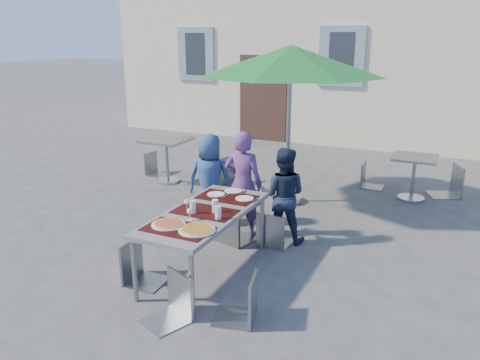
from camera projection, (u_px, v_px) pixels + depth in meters
The scene contains 22 objects.
ground at pixel (168, 281), 5.25m from camera, with size 90.00×90.00×0.00m, color #464648.
dining_table at pixel (205, 216), 5.26m from camera, with size 0.80×1.85×0.76m.
pizza_near_left at pixel (168, 224), 4.85m from camera, with size 0.35×0.35×0.03m.
pizza_near_right at pixel (197, 229), 4.71m from camera, with size 0.38×0.38×0.03m.
glassware at pixel (204, 208), 5.12m from camera, with size 0.51×0.38×0.15m.
place_settings at pixel (231, 194), 5.78m from camera, with size 0.65×0.43×0.01m.
child_0 at pixel (210, 180), 6.70m from camera, with size 0.65×0.42×1.33m, color #2E4C80.
child_1 at pixel (243, 184), 6.30m from camera, with size 0.53×0.35×1.46m, color #673C7C.
child_2 at pixel (283, 195), 6.13m from camera, with size 0.62×0.36×1.28m, color #1B223B.
chair_0 at pixel (206, 199), 6.37m from camera, with size 0.47×0.47×0.87m.
chair_1 at pixel (231, 200), 6.08m from camera, with size 0.55×0.55×1.02m.
chair_2 at pixel (274, 209), 5.99m from camera, with size 0.41×0.42×0.88m.
chair_3 at pixel (137, 238), 5.10m from camera, with size 0.43×0.42×0.90m.
chair_4 at pixel (244, 272), 4.39m from camera, with size 0.47×0.47×0.88m.
chair_5 at pixel (171, 271), 4.41m from camera, with size 0.51×0.51×0.87m.
patio_umbrella at pixel (291, 61), 7.15m from camera, with size 2.90×2.90×2.52m.
cafe_table_0 at pixel (167, 151), 8.70m from camera, with size 0.77×0.77×0.83m.
bg_chair_l_0 at pixel (154, 150), 9.22m from camera, with size 0.40×0.40×0.85m.
bg_chair_r_0 at pixel (223, 152), 8.63m from camera, with size 0.55×0.55×1.01m.
cafe_table_1 at pixel (414, 170), 7.77m from camera, with size 0.70×0.70×0.75m.
bg_chair_l_1 at pixel (369, 161), 8.45m from camera, with size 0.38×0.38×0.85m.
bg_chair_r_1 at pixel (453, 162), 7.91m from camera, with size 0.60×0.60×1.03m.
Camera 1 is at (2.75, -3.89, 2.62)m, focal length 35.00 mm.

